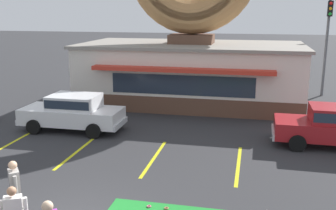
{
  "coord_description": "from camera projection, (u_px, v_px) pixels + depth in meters",
  "views": [
    {
      "loc": [
        4.3,
        -7.87,
        5.22
      ],
      "look_at": [
        1.48,
        5.0,
        2.0
      ],
      "focal_mm": 42.0,
      "sensor_mm": 36.0,
      "label": 1
    }
  ],
  "objects": [
    {
      "name": "parking_stripe_centre",
      "position": [
        154.0,
        158.0,
        14.14
      ],
      "size": [
        0.12,
        3.6,
        0.01
      ],
      "primitive_type": "cube",
      "color": "yellow",
      "rests_on": "ground"
    },
    {
      "name": "traffic_light_pole",
      "position": [
        327.0,
        35.0,
        23.45
      ],
      "size": [
        0.28,
        0.47,
        5.8
      ],
      "color": "#595B60",
      "rests_on": "ground"
    },
    {
      "name": "car_red",
      "position": [
        335.0,
        125.0,
        15.15
      ],
      "size": [
        4.57,
        2.01,
        1.6
      ],
      "color": "maroon",
      "rests_on": "ground"
    },
    {
      "name": "donut_shop_building",
      "position": [
        192.0,
        37.0,
        21.76
      ],
      "size": [
        12.3,
        6.75,
        10.96
      ],
      "color": "brown",
      "rests_on": "ground"
    },
    {
      "name": "parking_stripe_mid_right",
      "position": [
        238.0,
        165.0,
        13.52
      ],
      "size": [
        0.12,
        3.6,
        0.01
      ],
      "primitive_type": "cube",
      "color": "yellow",
      "rests_on": "ground"
    },
    {
      "name": "mini_donut_far_left",
      "position": [
        149.0,
        206.0,
        10.59
      ],
      "size": [
        0.13,
        0.13,
        0.04
      ],
      "primitive_type": "torus",
      "color": "#D8667F",
      "rests_on": "putting_mat"
    },
    {
      "name": "parking_stripe_left",
      "position": [
        6.0,
        146.0,
        15.39
      ],
      "size": [
        0.12,
        3.6,
        0.01
      ],
      "primitive_type": "cube",
      "color": "yellow",
      "rests_on": "ground"
    },
    {
      "name": "trash_bin",
      "position": [
        67.0,
        102.0,
        20.57
      ],
      "size": [
        0.57,
        0.57,
        0.97
      ],
      "color": "#232833",
      "rests_on": "ground"
    },
    {
      "name": "car_white",
      "position": [
        73.0,
        111.0,
        17.22
      ],
      "size": [
        4.56,
        1.99,
        1.6
      ],
      "color": "silver",
      "rests_on": "ground"
    },
    {
      "name": "parking_stripe_mid_left",
      "position": [
        77.0,
        152.0,
        14.77
      ],
      "size": [
        0.12,
        3.6,
        0.01
      ],
      "primitive_type": "cube",
      "color": "yellow",
      "rests_on": "ground"
    },
    {
      "name": "pedestrian_blue_sweater_man",
      "position": [
        15.0,
        188.0,
        9.75
      ],
      "size": [
        0.43,
        0.48,
        1.62
      ],
      "color": "#232328",
      "rests_on": "ground"
    },
    {
      "name": "mini_donut_far_right",
      "position": [
        166.0,
        208.0,
        10.49
      ],
      "size": [
        0.13,
        0.13,
        0.04
      ],
      "primitive_type": "torus",
      "color": "#A5724C",
      "rests_on": "putting_mat"
    }
  ]
}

